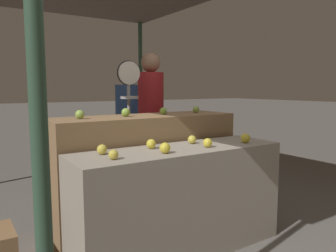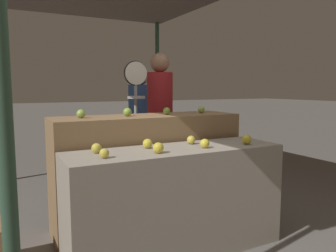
% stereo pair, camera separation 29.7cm
% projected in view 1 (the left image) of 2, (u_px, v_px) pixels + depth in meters
% --- Properties ---
extents(ground_plane, '(60.00, 60.00, 0.00)m').
position_uv_depth(ground_plane, '(180.00, 250.00, 2.80)').
color(ground_plane, '#66605B').
extents(display_counter_front, '(1.83, 0.55, 0.89)m').
position_uv_depth(display_counter_front, '(180.00, 200.00, 2.75)').
color(display_counter_front, gray).
rests_on(display_counter_front, ground_plane).
extents(display_counter_back, '(1.83, 0.55, 1.11)m').
position_uv_depth(display_counter_back, '(145.00, 172.00, 3.24)').
color(display_counter_back, olive).
rests_on(display_counter_back, ground_plane).
extents(apple_front_0, '(0.07, 0.07, 0.07)m').
position_uv_depth(apple_front_0, '(113.00, 155.00, 2.27)').
color(apple_front_0, gold).
rests_on(apple_front_0, display_counter_front).
extents(apple_front_1, '(0.08, 0.08, 0.08)m').
position_uv_depth(apple_front_1, '(165.00, 148.00, 2.48)').
color(apple_front_1, gold).
rests_on(apple_front_1, display_counter_front).
extents(apple_front_2, '(0.08, 0.08, 0.08)m').
position_uv_depth(apple_front_2, '(208.00, 143.00, 2.73)').
color(apple_front_2, gold).
rests_on(apple_front_2, display_counter_front).
extents(apple_front_3, '(0.09, 0.09, 0.09)m').
position_uv_depth(apple_front_3, '(245.00, 138.00, 2.95)').
color(apple_front_3, gold).
rests_on(apple_front_3, display_counter_front).
extents(apple_front_4, '(0.08, 0.08, 0.08)m').
position_uv_depth(apple_front_4, '(102.00, 149.00, 2.44)').
color(apple_front_4, gold).
rests_on(apple_front_4, display_counter_front).
extents(apple_front_5, '(0.08, 0.08, 0.08)m').
position_uv_depth(apple_front_5, '(151.00, 144.00, 2.67)').
color(apple_front_5, gold).
rests_on(apple_front_5, display_counter_front).
extents(apple_front_6, '(0.08, 0.08, 0.08)m').
position_uv_depth(apple_front_6, '(192.00, 140.00, 2.91)').
color(apple_front_6, gold).
rests_on(apple_front_6, display_counter_front).
extents(apple_back_0, '(0.08, 0.08, 0.08)m').
position_uv_depth(apple_back_0, '(80.00, 114.00, 2.82)').
color(apple_back_0, '#8EB247').
rests_on(apple_back_0, display_counter_back).
extents(apple_back_1, '(0.08, 0.08, 0.08)m').
position_uv_depth(apple_back_1, '(126.00, 112.00, 3.05)').
color(apple_back_1, '#84AD3D').
rests_on(apple_back_1, display_counter_back).
extents(apple_back_2, '(0.07, 0.07, 0.07)m').
position_uv_depth(apple_back_2, '(163.00, 111.00, 3.29)').
color(apple_back_2, '#84AD3D').
rests_on(apple_back_2, display_counter_back).
extents(apple_back_3, '(0.07, 0.07, 0.07)m').
position_uv_depth(apple_back_3, '(196.00, 109.00, 3.52)').
color(apple_back_3, '#8EB247').
rests_on(apple_back_3, display_counter_back).
extents(produce_scale, '(0.28, 0.20, 1.68)m').
position_uv_depth(produce_scale, '(129.00, 102.00, 3.65)').
color(produce_scale, '#99999E').
rests_on(produce_scale, ground_plane).
extents(person_vendor_at_scale, '(0.39, 0.39, 1.81)m').
position_uv_depth(person_vendor_at_scale, '(151.00, 113.00, 4.08)').
color(person_vendor_at_scale, '#2D2D38').
rests_on(person_vendor_at_scale, ground_plane).
extents(person_customer_left, '(0.49, 0.49, 1.64)m').
position_uv_depth(person_customer_left, '(129.00, 118.00, 4.77)').
color(person_customer_left, '#2D2D38').
rests_on(person_customer_left, ground_plane).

